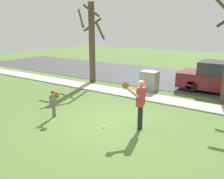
{
  "coord_description": "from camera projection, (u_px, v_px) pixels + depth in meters",
  "views": [
    {
      "loc": [
        4.35,
        -6.77,
        3.47
      ],
      "look_at": [
        -0.62,
        0.82,
        1.0
      ],
      "focal_mm": 37.53,
      "sensor_mm": 36.0,
      "label": 1
    }
  ],
  "objects": [
    {
      "name": "sidewalk_strip",
      "position": [
        153.0,
        98.0,
        11.58
      ],
      "size": [
        36.0,
        1.2,
        0.06
      ],
      "primitive_type": "cube",
      "color": "#B2B2AD",
      "rests_on": "ground"
    },
    {
      "name": "baseball",
      "position": [
        104.0,
        127.0,
        8.23
      ],
      "size": [
        0.07,
        0.07,
        0.07
      ],
      "primitive_type": "sphere",
      "color": "white",
      "rests_on": "ground"
    },
    {
      "name": "street_tree_far",
      "position": [
        92.0,
        41.0,
        14.29
      ],
      "size": [
        1.84,
        1.88,
        4.85
      ],
      "color": "brown",
      "rests_on": "ground"
    },
    {
      "name": "utility_cabinet",
      "position": [
        149.0,
        81.0,
        12.92
      ],
      "size": [
        0.9,
        0.74,
        1.08
      ],
      "primitive_type": "cube",
      "color": "gray",
      "rests_on": "ground"
    },
    {
      "name": "person_adult",
      "position": [
        139.0,
        100.0,
        7.87
      ],
      "size": [
        0.68,
        0.76,
        1.75
      ],
      "rotation": [
        0.0,
        0.0,
        -2.9
      ],
      "color": "black",
      "rests_on": "ground"
    },
    {
      "name": "person_child",
      "position": [
        54.0,
        100.0,
        9.0
      ],
      "size": [
        0.53,
        0.36,
        1.09
      ],
      "rotation": [
        0.0,
        0.0,
        0.24
      ],
      "color": "#6B6656",
      "rests_on": "ground"
    },
    {
      "name": "ground_plane",
      "position": [
        152.0,
        99.0,
        11.5
      ],
      "size": [
        48.0,
        48.0,
        0.0
      ],
      "primitive_type": "plane",
      "color": "#567538"
    },
    {
      "name": "road_surface",
      "position": [
        184.0,
        80.0,
        15.62
      ],
      "size": [
        36.0,
        6.8,
        0.02
      ],
      "primitive_type": "cube",
      "color": "#424244",
      "rests_on": "ground"
    }
  ]
}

